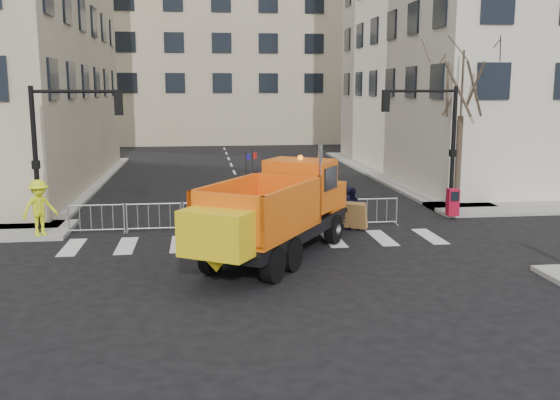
{
  "coord_description": "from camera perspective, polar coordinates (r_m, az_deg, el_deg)",
  "views": [
    {
      "loc": [
        -2.1,
        -15.7,
        5.3
      ],
      "look_at": [
        0.22,
        2.5,
        2.01
      ],
      "focal_mm": 40.0,
      "sensor_mm": 36.0,
      "label": 1
    }
  ],
  "objects": [
    {
      "name": "cop_c",
      "position": [
        22.54,
        2.07,
        -1.0
      ],
      "size": [
        0.85,
        1.19,
        1.88
      ],
      "primitive_type": "imported",
      "rotation": [
        0.0,
        0.0,
        4.32
      ],
      "color": "black",
      "rests_on": "ground"
    },
    {
      "name": "traffic_light_left",
      "position": [
        24.08,
        -21.43,
        3.26
      ],
      "size": [
        0.18,
        0.18,
        5.4
      ],
      "primitive_type": "cylinder",
      "color": "black",
      "rests_on": "ground"
    },
    {
      "name": "cop_a",
      "position": [
        23.76,
        6.1,
        -0.68
      ],
      "size": [
        0.7,
        0.54,
        1.71
      ],
      "primitive_type": "imported",
      "rotation": [
        0.0,
        0.0,
        3.37
      ],
      "color": "black",
      "rests_on": "ground"
    },
    {
      "name": "cop_b",
      "position": [
        23.81,
        6.48,
        -0.79
      ],
      "size": [
        0.8,
        0.63,
        1.61
      ],
      "primitive_type": "imported",
      "rotation": [
        0.0,
        0.0,
        3.17
      ],
      "color": "black",
      "rests_on": "ground"
    },
    {
      "name": "worker",
      "position": [
        23.58,
        -21.13,
        -0.67
      ],
      "size": [
        1.47,
        1.4,
        2.0
      ],
      "primitive_type": "imported",
      "rotation": [
        0.0,
        0.0,
        0.69
      ],
      "color": "#E9F81D",
      "rests_on": "sidewalk_back"
    },
    {
      "name": "traffic_light_right",
      "position": [
        27.46,
        15.53,
        4.36
      ],
      "size": [
        0.18,
        0.18,
        5.4
      ],
      "primitive_type": "cylinder",
      "color": "black",
      "rests_on": "ground"
    },
    {
      "name": "street_tree",
      "position": [
        28.57,
        16.16,
        6.65
      ],
      "size": [
        3.0,
        3.0,
        7.5
      ],
      "primitive_type": null,
      "color": "#382B21",
      "rests_on": "ground"
    },
    {
      "name": "plow_truck",
      "position": [
        19.37,
        -0.44,
        -0.92
      ],
      "size": [
        6.91,
        9.05,
        3.55
      ],
      "rotation": [
        0.0,
        0.0,
        1.01
      ],
      "color": "black",
      "rests_on": "ground"
    },
    {
      "name": "building_far",
      "position": [
        68.06,
        -5.67,
        15.76
      ],
      "size": [
        30.0,
        18.0,
        24.0
      ],
      "primitive_type": "cube",
      "color": "#B9AB8D",
      "rests_on": "ground"
    },
    {
      "name": "sidewalk_back",
      "position": [
        24.85,
        -2.25,
        -1.99
      ],
      "size": [
        64.0,
        5.0,
        0.15
      ],
      "primitive_type": "cube",
      "color": "gray",
      "rests_on": "ground"
    },
    {
      "name": "newspaper_box",
      "position": [
        26.57,
        15.51,
        -0.18
      ],
      "size": [
        0.47,
        0.42,
        1.1
      ],
      "primitive_type": "cube",
      "rotation": [
        0.0,
        0.0,
        -0.04
      ],
      "color": "#A70C27",
      "rests_on": "sidewalk_back"
    },
    {
      "name": "ground",
      "position": [
        16.7,
        0.35,
        -8.34
      ],
      "size": [
        120.0,
        120.0,
        0.0
      ],
      "primitive_type": "plane",
      "color": "black",
      "rests_on": "ground"
    },
    {
      "name": "crowd_barriers",
      "position": [
        23.82,
        -3.87,
        -1.37
      ],
      "size": [
        12.6,
        0.6,
        1.1
      ],
      "primitive_type": null,
      "color": "#9EA0A5",
      "rests_on": "ground"
    }
  ]
}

